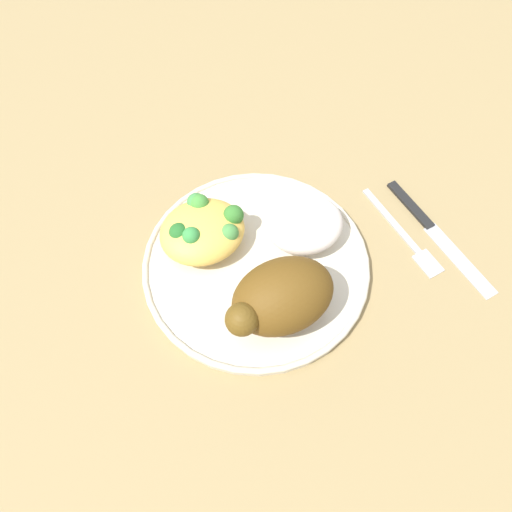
{
  "coord_description": "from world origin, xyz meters",
  "views": [
    {
      "loc": [
        0.11,
        0.24,
        0.47
      ],
      "look_at": [
        0.0,
        0.0,
        0.02
      ],
      "focal_mm": 32.07,
      "sensor_mm": 36.0,
      "label": 1
    }
  ],
  "objects_px": {
    "rice_pile": "(305,224)",
    "plate": "(256,263)",
    "mac_cheese_with_broccoli": "(203,229)",
    "knife": "(429,224)",
    "roasted_chicken": "(277,298)",
    "fork": "(404,235)"
  },
  "relations": [
    {
      "from": "roasted_chicken",
      "to": "plate",
      "type": "bearing_deg",
      "value": -95.62
    },
    {
      "from": "rice_pile",
      "to": "fork",
      "type": "distance_m",
      "value": 0.13
    },
    {
      "from": "rice_pile",
      "to": "fork",
      "type": "height_order",
      "value": "rice_pile"
    },
    {
      "from": "mac_cheese_with_broccoli",
      "to": "fork",
      "type": "distance_m",
      "value": 0.24
    },
    {
      "from": "roasted_chicken",
      "to": "fork",
      "type": "distance_m",
      "value": 0.2
    },
    {
      "from": "plate",
      "to": "rice_pile",
      "type": "bearing_deg",
      "value": -171.77
    },
    {
      "from": "rice_pile",
      "to": "knife",
      "type": "xyz_separation_m",
      "value": [
        -0.15,
        0.04,
        -0.03
      ]
    },
    {
      "from": "roasted_chicken",
      "to": "rice_pile",
      "type": "relative_size",
      "value": 1.31
    },
    {
      "from": "plate",
      "to": "mac_cheese_with_broccoli",
      "type": "bearing_deg",
      "value": -49.56
    },
    {
      "from": "roasted_chicken",
      "to": "knife",
      "type": "bearing_deg",
      "value": -171.73
    },
    {
      "from": "roasted_chicken",
      "to": "mac_cheese_with_broccoli",
      "type": "xyz_separation_m",
      "value": [
        0.04,
        -0.12,
        -0.01
      ]
    },
    {
      "from": "roasted_chicken",
      "to": "fork",
      "type": "height_order",
      "value": "roasted_chicken"
    },
    {
      "from": "mac_cheese_with_broccoli",
      "to": "fork",
      "type": "relative_size",
      "value": 0.7
    },
    {
      "from": "plate",
      "to": "knife",
      "type": "bearing_deg",
      "value": 170.86
    },
    {
      "from": "rice_pile",
      "to": "plate",
      "type": "bearing_deg",
      "value": 8.23
    },
    {
      "from": "plate",
      "to": "roasted_chicken",
      "type": "xyz_separation_m",
      "value": [
        0.01,
        0.07,
        0.04
      ]
    },
    {
      "from": "plate",
      "to": "fork",
      "type": "bearing_deg",
      "value": 168.91
    },
    {
      "from": "mac_cheese_with_broccoli",
      "to": "knife",
      "type": "relative_size",
      "value": 0.52
    },
    {
      "from": "roasted_chicken",
      "to": "mac_cheese_with_broccoli",
      "type": "relative_size",
      "value": 1.18
    },
    {
      "from": "rice_pile",
      "to": "mac_cheese_with_broccoli",
      "type": "relative_size",
      "value": 0.9
    },
    {
      "from": "plate",
      "to": "fork",
      "type": "height_order",
      "value": "plate"
    },
    {
      "from": "plate",
      "to": "roasted_chicken",
      "type": "distance_m",
      "value": 0.08
    }
  ]
}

